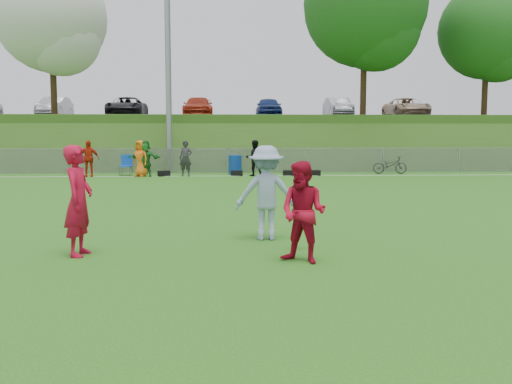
{
  "coord_description": "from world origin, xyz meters",
  "views": [
    {
      "loc": [
        -0.15,
        -8.95,
        2.08
      ],
      "look_at": [
        0.37,
        0.5,
        1.08
      ],
      "focal_mm": 40.0,
      "sensor_mm": 36.0,
      "label": 1
    }
  ],
  "objects": [
    {
      "name": "fence",
      "position": [
        0.0,
        20.0,
        0.65
      ],
      "size": [
        58.0,
        0.06,
        1.3
      ],
      "color": "gray",
      "rests_on": "ground"
    },
    {
      "name": "gear_bags",
      "position": [
        1.12,
        18.1,
        0.13
      ],
      "size": [
        7.78,
        0.51,
        0.26
      ],
      "color": "black",
      "rests_on": "ground"
    },
    {
      "name": "frisbee",
      "position": [
        1.19,
        0.89,
        0.73
      ],
      "size": [
        0.25,
        0.25,
        0.02
      ],
      "color": "white",
      "rests_on": "ground"
    },
    {
      "name": "tree_green_near",
      "position": [
        8.16,
        24.42,
        9.03
      ],
      "size": [
        7.14,
        7.14,
        9.95
      ],
      "color": "black",
      "rests_on": "berm"
    },
    {
      "name": "light_pole",
      "position": [
        -3.0,
        20.8,
        6.71
      ],
      "size": [
        1.2,
        0.4,
        12.15
      ],
      "color": "gray",
      "rests_on": "ground"
    },
    {
      "name": "sideline_far",
      "position": [
        0.0,
        18.0,
        0.01
      ],
      "size": [
        60.0,
        0.1,
        0.01
      ],
      "primitive_type": "cube",
      "color": "white",
      "rests_on": "ground"
    },
    {
      "name": "ground",
      "position": [
        0.0,
        0.0,
        0.0
      ],
      "size": [
        120.0,
        120.0,
        0.0
      ],
      "primitive_type": "plane",
      "color": "#225E13",
      "rests_on": "ground"
    },
    {
      "name": "tree_white_flowering",
      "position": [
        -9.84,
        24.92,
        8.32
      ],
      "size": [
        6.3,
        6.3,
        8.78
      ],
      "color": "black",
      "rests_on": "berm"
    },
    {
      "name": "player_blue",
      "position": [
        0.64,
        1.93,
        0.91
      ],
      "size": [
        1.19,
        0.71,
        1.82
      ],
      "primitive_type": "imported",
      "rotation": [
        0.0,
        0.0,
        3.17
      ],
      "color": "#8CA1C3",
      "rests_on": "ground"
    },
    {
      "name": "spectator_row",
      "position": [
        -3.04,
        18.0,
        0.85
      ],
      "size": [
        8.72,
        0.91,
        1.69
      ],
      "color": "red",
      "rests_on": "ground"
    },
    {
      "name": "recycling_bin",
      "position": [
        0.36,
        19.0,
        0.47
      ],
      "size": [
        0.8,
        0.8,
        0.95
      ],
      "primitive_type": "cylinder",
      "rotation": [
        0.0,
        0.0,
        0.33
      ],
      "color": "navy",
      "rests_on": "ground"
    },
    {
      "name": "tree_green_far",
      "position": [
        16.16,
        25.92,
        7.96
      ],
      "size": [
        5.88,
        5.88,
        8.19
      ],
      "color": "black",
      "rests_on": "berm"
    },
    {
      "name": "player_red_center",
      "position": [
        1.09,
        -0.06,
        0.81
      ],
      "size": [
        1.0,
        0.95,
        1.62
      ],
      "primitive_type": "imported",
      "rotation": [
        0.0,
        0.0,
        -0.6
      ],
      "color": "#AE0C27",
      "rests_on": "ground"
    },
    {
      "name": "car_row",
      "position": [
        -1.17,
        32.0,
        3.82
      ],
      "size": [
        32.04,
        5.18,
        1.44
      ],
      "color": "silver",
      "rests_on": "parking_lot"
    },
    {
      "name": "bicycle",
      "position": [
        8.08,
        19.0,
        0.44
      ],
      "size": [
        1.71,
        0.65,
        0.88
      ],
      "primitive_type": "imported",
      "rotation": [
        0.0,
        0.0,
        1.53
      ],
      "color": "#2B2B2D",
      "rests_on": "ground"
    },
    {
      "name": "parking_lot",
      "position": [
        0.0,
        33.0,
        3.05
      ],
      "size": [
        120.0,
        12.0,
        0.1
      ],
      "primitive_type": "cube",
      "color": "black",
      "rests_on": "berm"
    },
    {
      "name": "camp_chair",
      "position": [
        -4.89,
        18.66,
        0.29
      ],
      "size": [
        0.59,
        0.6,
        1.0
      ],
      "rotation": [
        0.0,
        0.0,
        -0.06
      ],
      "color": "#104BB6",
      "rests_on": "ground"
    },
    {
      "name": "berm",
      "position": [
        0.0,
        31.0,
        1.5
      ],
      "size": [
        120.0,
        18.0,
        3.0
      ],
      "primitive_type": "cube",
      "color": "#2E5A19",
      "rests_on": "ground"
    },
    {
      "name": "player_red_left",
      "position": [
        -2.6,
        0.68,
        0.93
      ],
      "size": [
        0.51,
        0.72,
        1.87
      ],
      "primitive_type": "imported",
      "rotation": [
        0.0,
        0.0,
        1.47
      ],
      "color": "#B40C2B",
      "rests_on": "ground"
    }
  ]
}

